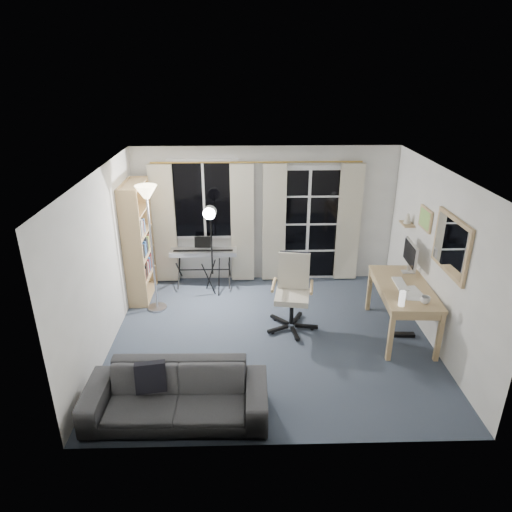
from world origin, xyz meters
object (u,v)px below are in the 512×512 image
Objects in this scene: bookshelf at (136,245)px; torchiere_lamp at (148,212)px; monitor at (410,255)px; mug at (425,299)px; desk at (404,292)px; keyboard_piano at (203,253)px; studio_light at (210,223)px; office_chair at (293,285)px; sofa at (176,388)px.

torchiere_lamp is at bearing -52.99° from bookshelf.
mug is at bearing -93.00° from monitor.
mug is (0.10, -0.50, 0.16)m from desk.
studio_light is (0.16, -0.33, 0.65)m from keyboard_piano.
studio_light is 1.72m from office_chair.
keyboard_piano is 0.75m from studio_light.
monitor is at bearing -10.99° from bookshelf.
office_chair is (2.46, -0.97, -0.27)m from bookshelf.
office_chair is 1.83m from mug.
monitor is 0.27× the size of sofa.
monitor is (3.86, -0.36, -0.58)m from torchiere_lamp.
studio_light is 1.10× the size of desk.
mug is at bearing -75.90° from desk.
bookshelf reaches higher than studio_light.
office_chair is at bearing -21.51° from bookshelf.
monitor is at bearing -5.32° from torchiere_lamp.
mug is (2.90, -1.79, -0.46)m from studio_light.
torchiere_lamp is at bearing 170.34° from desk.
sofa is at bearing -159.98° from mug.
mug is (3.06, -2.11, 0.20)m from keyboard_piano.
mug is 3.34m from sofa.
desk is (4.00, -1.26, -0.26)m from bookshelf.
office_chair reaches higher than desk.
office_chair is 1.57m from desk.
keyboard_piano reaches higher than sofa.
bookshelf is 3.55× the size of monitor.
torchiere_lamp is 1.77× the size of keyboard_piano.
studio_light is at bearing 28.70° from torchiere_lamp.
office_chair reaches higher than mug.
torchiere_lamp is 3.87m from desk.
torchiere_lamp is at bearing 105.87° from sofa.
torchiere_lamp is 2.82m from sofa.
keyboard_piano is 0.72× the size of studio_light.
office_chair is 8.90× the size of mug.
mug reaches higher than sofa.
sofa is (0.65, -2.44, -1.24)m from torchiere_lamp.
bookshelf reaches higher than sofa.
bookshelf is 0.90m from torchiere_lamp.
bookshelf is at bearing 109.87° from sofa.
keyboard_piano is 3.37m from desk.
mug is (3.76, -1.31, -0.81)m from torchiere_lamp.
bookshelf is at bearing 171.89° from monitor.
torchiere_lamp reaches higher than office_chair.
monitor is at bearing 14.64° from office_chair.
torchiere_lamp is 4.07m from mug.
desk is at bearing -110.78° from monitor.
studio_light is 3.06m from sofa.
torchiere_lamp is 2.39m from office_chair.
monitor is at bearing 34.01° from sofa.
torchiere_lamp is 3.68× the size of monitor.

